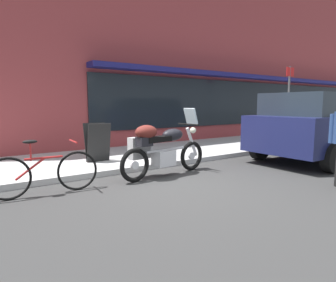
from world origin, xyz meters
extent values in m
plane|color=#323232|center=(0.00, 0.00, 0.00)|extent=(80.00, 80.00, 0.00)
cube|color=brown|center=(8.78, 4.39, 3.68)|extent=(25.57, 0.35, 7.36)
cube|color=black|center=(8.78, 4.18, 1.55)|extent=(17.90, 0.06, 1.80)
cube|color=navy|center=(8.78, 3.96, 2.65)|extent=(17.90, 0.60, 0.16)
cube|color=#ADADAD|center=(9.00, 2.68, 0.06)|extent=(30.00, 3.07, 0.12)
torus|color=black|center=(0.94, 0.59, 0.33)|extent=(0.67, 0.17, 0.66)
cylinder|color=silver|center=(0.94, 0.59, 0.33)|extent=(0.17, 0.08, 0.16)
torus|color=black|center=(-0.61, 0.41, 0.33)|extent=(0.67, 0.17, 0.66)
cylinder|color=silver|center=(-0.61, 0.41, 0.33)|extent=(0.17, 0.08, 0.16)
cube|color=silver|center=(0.12, 0.50, 0.38)|extent=(0.47, 0.35, 0.32)
cylinder|color=silver|center=(0.17, 0.50, 0.55)|extent=(1.01, 0.18, 0.06)
ellipsoid|color=black|center=(0.36, 0.53, 0.85)|extent=(0.55, 0.34, 0.26)
cube|color=black|center=(-0.05, 0.48, 0.79)|extent=(0.62, 0.31, 0.11)
cube|color=black|center=(-0.38, 0.44, 0.77)|extent=(0.30, 0.25, 0.18)
cylinder|color=silver|center=(0.94, 0.59, 0.65)|extent=(0.35, 0.11, 0.67)
cylinder|color=black|center=(0.82, 0.58, 1.05)|extent=(0.11, 0.62, 0.04)
cube|color=silver|center=(0.90, 0.59, 1.23)|extent=(0.18, 0.34, 0.35)
sphere|color=#EAEACC|center=(0.98, 0.60, 0.91)|extent=(0.14, 0.14, 0.14)
cube|color=#ABABAB|center=(-0.36, 0.68, 0.61)|extent=(0.46, 0.25, 0.44)
cube|color=black|center=(-0.36, 0.79, 0.61)|extent=(0.37, 0.06, 0.03)
ellipsoid|color=#591E19|center=(-0.33, 0.45, 0.95)|extent=(0.51, 0.37, 0.28)
torus|color=black|center=(-1.68, 0.52, 0.34)|extent=(0.69, 0.07, 0.69)
torus|color=black|center=(-2.74, 0.57, 0.34)|extent=(0.69, 0.07, 0.69)
cylinder|color=#B22323|center=(-2.21, 0.55, 0.62)|extent=(0.59, 0.07, 0.04)
cylinder|color=#B22323|center=(-2.42, 0.56, 0.46)|extent=(0.46, 0.06, 0.34)
cylinder|color=#B22323|center=(-2.40, 0.56, 0.74)|extent=(0.03, 0.03, 0.30)
ellipsoid|color=black|center=(-2.40, 0.56, 0.90)|extent=(0.22, 0.11, 0.06)
cylinder|color=#B22323|center=(-1.73, 0.52, 0.86)|extent=(0.05, 0.48, 0.03)
cube|color=#191E4C|center=(4.80, -0.39, 0.77)|extent=(4.60, 1.93, 0.88)
cube|color=#232D38|center=(4.53, -0.39, 1.49)|extent=(3.13, 1.69, 0.56)
cylinder|color=black|center=(6.31, 0.57, 0.33)|extent=(0.66, 0.22, 0.66)
cylinder|color=black|center=(3.28, 0.55, 0.33)|extent=(0.66, 0.22, 0.66)
cylinder|color=black|center=(3.29, -1.35, 0.33)|extent=(0.66, 0.22, 0.66)
cylinder|color=navy|center=(2.26, -1.81, 1.05)|extent=(0.10, 0.10, 0.53)
cube|color=black|center=(-0.65, 2.12, 0.59)|extent=(0.55, 0.19, 0.92)
cube|color=black|center=(-0.65, 2.34, 0.59)|extent=(0.55, 0.19, 0.92)
cylinder|color=#59595B|center=(6.75, 2.03, 1.50)|extent=(0.07, 0.07, 2.76)
cube|color=red|center=(6.75, 2.01, 2.68)|extent=(0.44, 0.02, 0.32)
camera|label=1|loc=(-3.19, -4.45, 1.49)|focal=31.09mm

